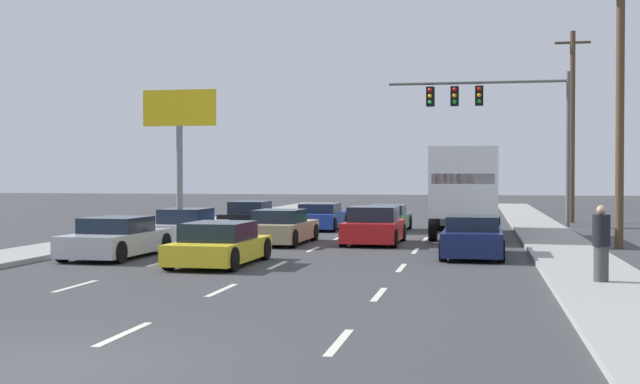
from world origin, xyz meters
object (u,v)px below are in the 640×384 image
at_px(utility_pole_mid, 620,106).
at_px(utility_pole_far, 572,124).
at_px(car_black, 250,216).
at_px(car_silver, 116,239).
at_px(car_red, 374,227).
at_px(roadside_billboard, 179,126).
at_px(pedestrian_near_corner, 601,243).
at_px(car_yellow, 219,245).
at_px(traffic_signal_mast, 486,107).
at_px(car_navy, 473,238).
at_px(car_tan, 281,228).
at_px(box_truck, 466,187).
at_px(car_blue, 321,217).
at_px(car_green, 387,219).
at_px(car_white, 189,227).

bearing_deg(utility_pole_mid, utility_pole_far, 89.51).
distance_m(car_black, utility_pole_mid, 17.66).
bearing_deg(car_silver, car_red, 42.04).
distance_m(car_red, roadside_billboard, 20.61).
bearing_deg(pedestrian_near_corner, car_yellow, 163.42).
height_order(car_black, traffic_signal_mast, traffic_signal_mast).
distance_m(car_yellow, car_navy, 7.76).
height_order(car_silver, traffic_signal_mast, traffic_signal_mast).
xyz_separation_m(car_tan, roadside_billboard, (-9.76, 15.82, 4.72)).
bearing_deg(pedestrian_near_corner, box_truck, 102.15).
bearing_deg(traffic_signal_mast, roadside_billboard, 168.79).
bearing_deg(utility_pole_far, car_tan, -126.56).
relative_size(car_blue, car_navy, 1.00).
bearing_deg(utility_pole_far, car_yellow, -117.16).
distance_m(car_black, pedestrian_near_corner, 22.53).
xyz_separation_m(car_green, pedestrian_near_corner, (6.61, -17.47, 0.44)).
xyz_separation_m(car_blue, roadside_billboard, (-9.69, 7.82, 4.72)).
bearing_deg(car_navy, box_truck, 92.40).
bearing_deg(traffic_signal_mast, car_blue, -149.05).
distance_m(car_black, traffic_signal_mast, 12.70).
relative_size(box_truck, utility_pole_far, 0.89).
bearing_deg(pedestrian_near_corner, car_silver, 162.29).
height_order(car_tan, pedestrian_near_corner, pedestrian_near_corner).
bearing_deg(car_red, car_black, 131.20).
bearing_deg(utility_pole_far, car_white, -134.43).
distance_m(car_green, traffic_signal_mast, 8.42).
relative_size(car_green, box_truck, 0.46).
distance_m(car_yellow, roadside_billboard, 25.37).
bearing_deg(car_silver, car_tan, 57.14).
relative_size(box_truck, roadside_billboard, 1.22).
relative_size(car_blue, utility_pole_far, 0.45).
bearing_deg(car_tan, car_black, 112.81).
distance_m(car_black, roadside_billboard, 10.86).
distance_m(car_blue, roadside_billboard, 13.31).
bearing_deg(roadside_billboard, car_tan, -58.31).
bearing_deg(car_red, car_tan, -170.28).
bearing_deg(car_black, car_yellow, -77.39).
relative_size(box_truck, car_navy, 2.01).
relative_size(car_white, utility_pole_mid, 0.47).
relative_size(car_red, roadside_billboard, 0.55).
relative_size(car_red, utility_pole_far, 0.40).
distance_m(car_silver, car_blue, 14.22).
xyz_separation_m(car_blue, utility_pole_far, (11.83, 7.85, 4.56)).
height_order(car_red, pedestrian_near_corner, pedestrian_near_corner).
bearing_deg(car_navy, car_silver, -167.88).
bearing_deg(utility_pole_far, pedestrian_near_corner, -94.71).
relative_size(car_yellow, utility_pole_mid, 0.45).
relative_size(traffic_signal_mast, utility_pole_mid, 0.94).
bearing_deg(car_red, car_white, -177.01).
bearing_deg(box_truck, car_tan, -144.64).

